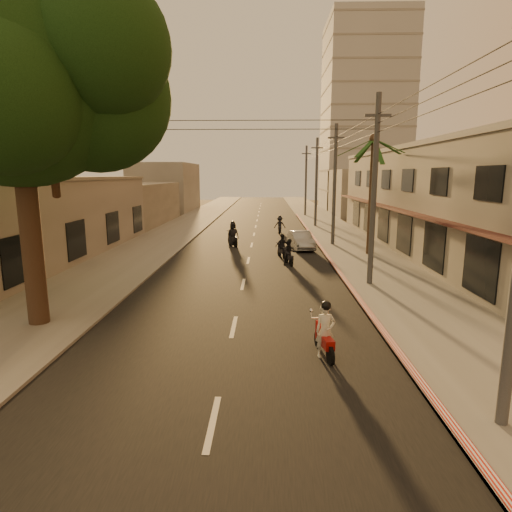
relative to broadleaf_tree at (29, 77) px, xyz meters
The scene contains 20 objects.
ground 10.96m from the broadleaf_tree, 17.97° to the right, with size 160.00×160.00×0.00m, color #383023.
road 20.84m from the broadleaf_tree, 69.68° to the left, with size 10.00×140.00×0.02m, color black.
sidewalk_right 24.26m from the broadleaf_tree, 51.68° to the left, with size 5.00×140.00×0.12m, color slate.
sidewalk_left 19.76m from the broadleaf_tree, 92.85° to the left, with size 5.00×140.00×0.12m, color slate.
curb_stripe 19.30m from the broadleaf_tree, 47.67° to the left, with size 0.20×60.00×0.20m, color red.
shophouse_row 26.41m from the broadleaf_tree, 37.63° to the left, with size 8.80×34.20×7.30m.
left_building 15.15m from the broadleaf_tree, 121.87° to the left, with size 8.20×24.20×5.20m.
distant_tower 58.67m from the broadleaf_tree, 67.22° to the left, with size 12.10×12.10×28.00m.
broadleaf_tree is the anchor object (origin of this frame).
palm_tree 20.18m from the broadleaf_tree, 43.48° to the left, with size 5.00×5.00×8.20m.
utility_poles 22.06m from the broadleaf_tree, 54.34° to the left, with size 1.20×48.26×9.00m.
filler_right 47.87m from the broadleaf_tree, 64.31° to the left, with size 8.00×14.00×6.00m, color #9E978F.
filler_left_near 33.30m from the broadleaf_tree, 103.06° to the left, with size 8.00×14.00×4.40m, color #9E978F.
filler_left_far 50.64m from the broadleaf_tree, 98.43° to the left, with size 8.00×14.00×7.00m, color #9E978F.
scooter_red 12.51m from the broadleaf_tree, 15.19° to the right, with size 0.79×1.76×1.74m.
scooter_mid_a 15.96m from the broadleaf_tree, 49.18° to the left, with size 0.98×1.63×1.61m.
scooter_mid_b 17.29m from the broadleaf_tree, 55.44° to the left, with size 1.08×1.60×1.60m.
scooter_far_a 19.61m from the broadleaf_tree, 73.24° to the left, with size 1.30×1.83×1.92m.
scooter_far_b 27.07m from the broadleaf_tree, 69.82° to the left, with size 1.09×1.73×1.70m.
parked_car 20.77m from the broadleaf_tree, 57.79° to the left, with size 1.91×4.07×1.29m, color #9B9DA3.
Camera 1 is at (1.17, -12.45, 5.34)m, focal length 30.00 mm.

